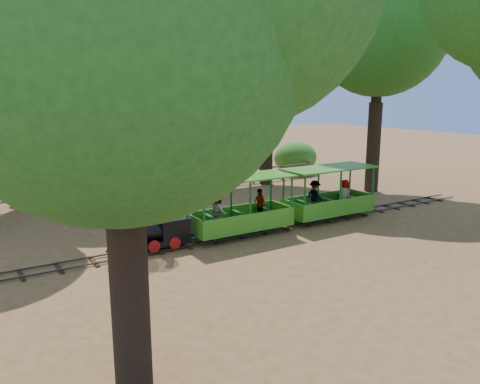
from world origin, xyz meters
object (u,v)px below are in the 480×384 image
carriage_front (239,213)px  fence (171,182)px  carriage_rear (328,199)px  locomotive (144,198)px

carriage_front → fence: (0.91, 8.03, -0.26)m
carriage_rear → locomotive: bearing=179.5°
carriage_front → carriage_rear: bearing=0.4°
carriage_front → carriage_rear: same height
carriage_front → fence: 8.08m
locomotive → carriage_front: bearing=-1.5°
locomotive → carriage_rear: (7.61, -0.06, -0.94)m
locomotive → fence: size_ratio=0.17×
carriage_rear → fence: bearing=112.3°
carriage_front → carriage_rear: (4.20, 0.03, -0.00)m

